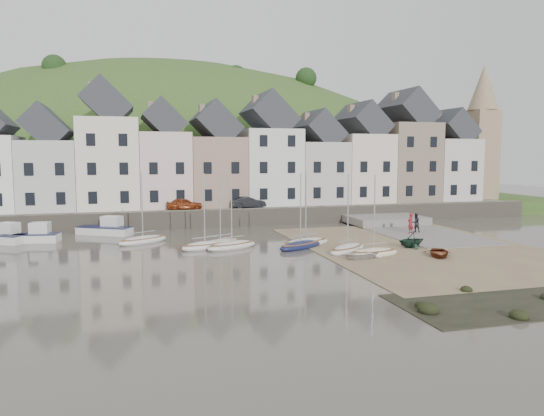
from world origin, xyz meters
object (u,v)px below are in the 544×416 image
object	(u,v)px
rowboat_white	(361,254)
person_red	(410,223)
rowboat_red	(439,253)
car_left	(184,204)
rowboat_green	(411,240)
person_dark	(416,223)
car_right	(248,202)
sailboat_0	(143,240)

from	to	relation	value
rowboat_white	person_red	distance (m)	13.44
rowboat_red	car_left	distance (m)	28.37
rowboat_white	rowboat_green	size ratio (longest dim) A/B	1.28
rowboat_green	person_dark	distance (m)	8.31
rowboat_white	car_right	size ratio (longest dim) A/B	0.80
person_dark	car_right	distance (m)	18.48
person_dark	person_red	bearing A→B (deg)	32.67
car_left	rowboat_white	bearing A→B (deg)	-155.96
person_red	car_right	xyz separation A→B (m)	(-12.96, 12.69, 1.16)
person_red	person_dark	distance (m)	0.89
person_red	person_dark	world-z (taller)	person_red
rowboat_white	rowboat_green	bearing A→B (deg)	98.20
car_right	person_dark	bearing A→B (deg)	-136.50
car_left	rowboat_red	bearing A→B (deg)	-146.14
car_right	rowboat_green	bearing A→B (deg)	-159.14
sailboat_0	rowboat_white	distance (m)	18.91
rowboat_green	rowboat_red	bearing A→B (deg)	-7.10
car_left	car_right	size ratio (longest dim) A/B	0.98
car_left	person_dark	bearing A→B (deg)	-121.82
rowboat_green	car_right	bearing A→B (deg)	-161.62
sailboat_0	person_red	size ratio (longest dim) A/B	3.29
rowboat_red	car_right	size ratio (longest dim) A/B	0.74
person_dark	car_left	size ratio (longest dim) A/B	0.48
sailboat_0	car_right	size ratio (longest dim) A/B	1.63
rowboat_red	car_left	bearing A→B (deg)	152.46
sailboat_0	rowboat_white	world-z (taller)	sailboat_0
sailboat_0	person_red	bearing A→B (deg)	-4.30
rowboat_green	person_red	size ratio (longest dim) A/B	1.26
rowboat_green	car_left	world-z (taller)	car_left
car_right	rowboat_white	bearing A→B (deg)	-176.02
person_red	car_right	world-z (taller)	car_right
person_red	car_left	world-z (taller)	car_left
person_red	car_left	size ratio (longest dim) A/B	0.50
rowboat_green	person_red	distance (m)	7.55
rowboat_red	car_right	world-z (taller)	car_right
rowboat_green	car_right	world-z (taller)	car_right
rowboat_green	sailboat_0	bearing A→B (deg)	-119.05
sailboat_0	car_right	world-z (taller)	sailboat_0
rowboat_green	car_left	xyz separation A→B (m)	(-16.29, 19.24, 1.55)
person_red	car_right	bearing A→B (deg)	-69.27
rowboat_red	car_right	xyz separation A→B (m)	(-9.23, 23.15, 1.88)
person_dark	rowboat_white	bearing A→B (deg)	49.10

